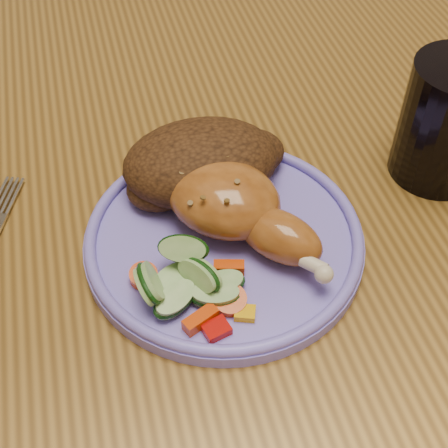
% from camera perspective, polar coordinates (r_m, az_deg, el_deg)
% --- Properties ---
extents(dining_table, '(0.90, 1.40, 0.75)m').
position_cam_1_polar(dining_table, '(0.66, 5.49, -0.34)').
color(dining_table, brown).
rests_on(dining_table, ground).
extents(chair_far, '(0.42, 0.42, 0.91)m').
position_cam_1_polar(chair_far, '(1.24, -4.42, 15.42)').
color(chair_far, '#4C2D16').
rests_on(chair_far, ground).
extents(plate, '(0.24, 0.24, 0.01)m').
position_cam_1_polar(plate, '(0.53, 0.00, -1.53)').
color(plate, '#7567DC').
rests_on(plate, dining_table).
extents(plate_rim, '(0.23, 0.23, 0.01)m').
position_cam_1_polar(plate_rim, '(0.52, 0.00, -0.74)').
color(plate_rim, '#7567DC').
rests_on(plate_rim, plate).
extents(chicken_leg, '(0.14, 0.16, 0.05)m').
position_cam_1_polar(chicken_leg, '(0.51, 1.21, 1.56)').
color(chicken_leg, '#9F5A21').
rests_on(chicken_leg, plate).
extents(rice_pilaf, '(0.15, 0.10, 0.06)m').
position_cam_1_polar(rice_pilaf, '(0.55, -1.83, 5.60)').
color(rice_pilaf, '#412510').
rests_on(rice_pilaf, plate).
extents(vegetable_pile, '(0.09, 0.10, 0.05)m').
position_cam_1_polar(vegetable_pile, '(0.48, -3.08, -5.42)').
color(vegetable_pile, '#A50A05').
rests_on(vegetable_pile, plate).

